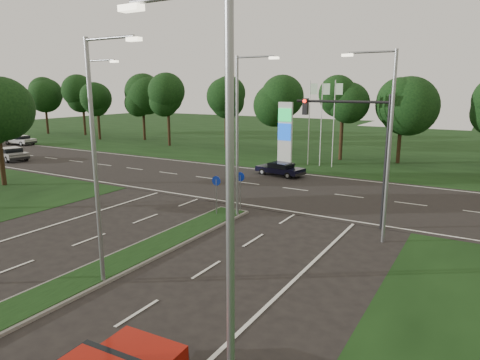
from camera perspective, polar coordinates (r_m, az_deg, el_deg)
The scene contains 16 objects.
verge_far at distance 61.24m, azimuth 18.05°, elevation 4.75°, with size 160.00×50.00×0.02m, color black.
cross_road at distance 32.07m, azimuth 5.74°, elevation -1.04°, with size 160.00×12.00×0.02m, color black.
median_kerb at distance 17.07m, azimuth -24.73°, elevation -14.13°, with size 2.00×26.00×0.12m, color slate.
streetlight_median_near at distance 16.02m, azimuth -18.42°, elevation 3.55°, with size 2.53×0.22×9.00m.
streetlight_median_far at distance 23.76m, azimuth 0.04°, elevation 6.80°, with size 2.53×0.22×9.00m.
streetlight_left_far at distance 28.22m, azimuth -18.78°, elevation 7.02°, with size 2.53×0.22×9.00m.
streetlight_right_far at distance 20.95m, azimuth 18.86°, elevation 5.42°, with size 2.53×0.22×9.00m.
streetlight_right_near at distance 7.96m, azimuth -2.55°, elevation -4.11°, with size 2.53×0.22×9.00m.
traffic_signal at distance 23.29m, azimuth 15.92°, elevation 5.18°, with size 5.10×0.42×7.00m.
median_signs at distance 25.15m, azimuth -1.47°, elevation -0.67°, with size 1.16×1.76×2.38m.
gas_pylon at distance 41.24m, azimuth 6.34°, elevation 6.40°, with size 5.80×1.26×8.00m.
tree_left_far at distance 35.93m, azimuth -29.21°, elevation 8.76°, with size 5.20×5.20×8.86m.
treeline_far at distance 46.17m, azimuth 14.53°, elevation 11.22°, with size 6.00×6.00×9.90m.
navy_sedan at distance 36.36m, azimuth 5.40°, elevation 1.51°, with size 4.29×2.33×1.12m.
far_car_a at distance 49.81m, azimuth -28.25°, elevation 3.13°, with size 4.95×2.92×1.33m.
far_car_b at distance 62.98m, azimuth -27.26°, elevation 4.78°, with size 4.30×2.01×1.22m.
Camera 1 is at (12.97, -4.41, 7.31)m, focal length 32.00 mm.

